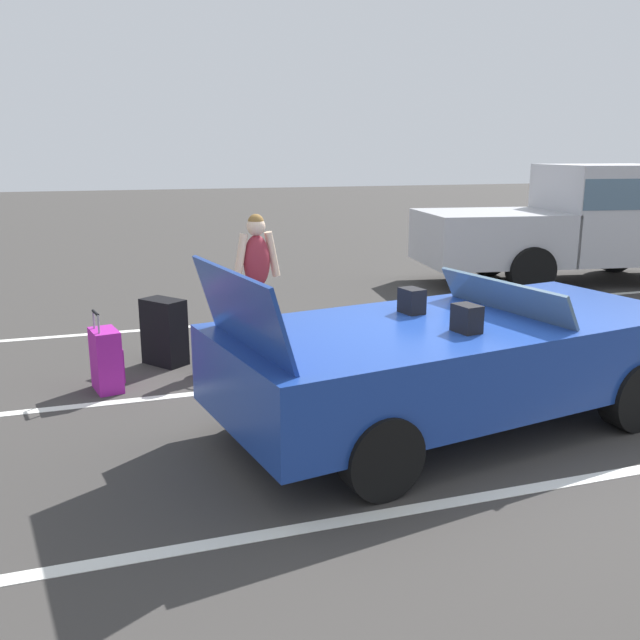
{
  "coord_description": "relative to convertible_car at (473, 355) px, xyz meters",
  "views": [
    {
      "loc": [
        -2.85,
        -4.98,
        2.32
      ],
      "look_at": [
        -0.87,
        1.07,
        0.75
      ],
      "focal_mm": 38.37,
      "sensor_mm": 36.0,
      "label": 1
    }
  ],
  "objects": [
    {
      "name": "ground_plane",
      "position": [
        -0.2,
        -0.03,
        -0.59
      ],
      "size": [
        80.0,
        80.0,
        0.0
      ],
      "primitive_type": "plane",
      "color": "#383533"
    },
    {
      "name": "lot_line_near",
      "position": [
        -0.2,
        -1.29,
        -0.59
      ],
      "size": [
        18.0,
        0.12,
        0.01
      ],
      "primitive_type": "cube",
      "color": "silver",
      "rests_on": "ground_plane"
    },
    {
      "name": "lot_line_mid",
      "position": [
        -0.2,
        1.41,
        -0.59
      ],
      "size": [
        18.0,
        0.12,
        0.01
      ],
      "primitive_type": "cube",
      "color": "silver",
      "rests_on": "ground_plane"
    },
    {
      "name": "lot_line_far",
      "position": [
        -0.2,
        4.11,
        -0.59
      ],
      "size": [
        18.0,
        0.12,
        0.01
      ],
      "primitive_type": "cube",
      "color": "silver",
      "rests_on": "ground_plane"
    },
    {
      "name": "convertible_car",
      "position": [
        0.0,
        0.0,
        0.0
      ],
      "size": [
        4.37,
        2.43,
        1.53
      ],
      "rotation": [
        0.0,
        0.0,
        0.17
      ],
      "color": "navy",
      "rests_on": "ground_plane"
    },
    {
      "name": "suitcase_large_black",
      "position": [
        -2.4,
        2.52,
        -0.22
      ],
      "size": [
        0.51,
        0.55,
        0.74
      ],
      "rotation": [
        0.0,
        0.0,
        0.64
      ],
      "color": "black",
      "rests_on": "ground_plane"
    },
    {
      "name": "suitcase_medium_bright",
      "position": [
        -3.04,
        1.81,
        -0.28
      ],
      "size": [
        0.33,
        0.44,
        0.81
      ],
      "rotation": [
        0.0,
        0.0,
        0.2
      ],
      "color": "#991E8C",
      "rests_on": "ground_plane"
    },
    {
      "name": "duffel_bag",
      "position": [
        -1.87,
        1.88,
        -0.43
      ],
      "size": [
        0.69,
        0.63,
        0.34
      ],
      "rotation": [
        0.0,
        0.0,
        5.63
      ],
      "color": "#991E8C",
      "rests_on": "ground_plane"
    },
    {
      "name": "traveler_person",
      "position": [
        -1.35,
        2.45,
        0.34
      ],
      "size": [
        0.6,
        0.3,
        1.65
      ],
      "rotation": [
        0.0,
        0.0,
        -1.28
      ],
      "color": "black",
      "rests_on": "ground_plane"
    },
    {
      "name": "parked_pickup_truck_near",
      "position": [
        5.27,
        5.27,
        0.51
      ],
      "size": [
        5.22,
        2.64,
        2.1
      ],
      "rotation": [
        0.0,
        0.0,
        -0.15
      ],
      "color": "#B2B2B7",
      "rests_on": "ground_plane"
    }
  ]
}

